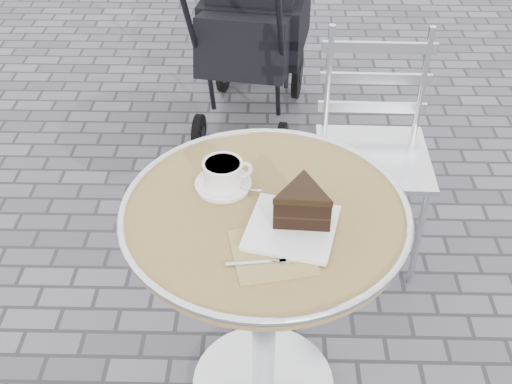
{
  "coord_description": "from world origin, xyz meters",
  "views": [
    {
      "loc": [
        0.01,
        -1.2,
        1.74
      ],
      "look_at": [
        -0.02,
        0.01,
        0.78
      ],
      "focal_mm": 45.0,
      "sensor_mm": 36.0,
      "label": 1
    }
  ],
  "objects_px": {
    "cafe_table": "(265,258)",
    "bistro_chair": "(374,123)",
    "baby_stroller": "(253,34)",
    "cappuccino_set": "(224,176)",
    "cake_plate_set": "(299,211)"
  },
  "relations": [
    {
      "from": "bistro_chair",
      "to": "baby_stroller",
      "type": "height_order",
      "value": "baby_stroller"
    },
    {
      "from": "cafe_table",
      "to": "bistro_chair",
      "type": "relative_size",
      "value": 0.86
    },
    {
      "from": "cake_plate_set",
      "to": "baby_stroller",
      "type": "xyz_separation_m",
      "value": [
        -0.16,
        1.69,
        -0.35
      ]
    },
    {
      "from": "cappuccino_set",
      "to": "cake_plate_set",
      "type": "xyz_separation_m",
      "value": [
        0.19,
        -0.15,
        0.02
      ]
    },
    {
      "from": "cafe_table",
      "to": "baby_stroller",
      "type": "xyz_separation_m",
      "value": [
        -0.07,
        1.63,
        -0.13
      ]
    },
    {
      "from": "cappuccino_set",
      "to": "cake_plate_set",
      "type": "relative_size",
      "value": 0.53
    },
    {
      "from": "cafe_table",
      "to": "bistro_chair",
      "type": "xyz_separation_m",
      "value": [
        0.37,
        0.72,
        -0.04
      ]
    },
    {
      "from": "cake_plate_set",
      "to": "baby_stroller",
      "type": "height_order",
      "value": "baby_stroller"
    },
    {
      "from": "cappuccino_set",
      "to": "baby_stroller",
      "type": "height_order",
      "value": "baby_stroller"
    },
    {
      "from": "bistro_chair",
      "to": "cake_plate_set",
      "type": "bearing_deg",
      "value": -109.62
    },
    {
      "from": "cafe_table",
      "to": "bistro_chair",
      "type": "distance_m",
      "value": 0.81
    },
    {
      "from": "cafe_table",
      "to": "baby_stroller",
      "type": "distance_m",
      "value": 1.64
    },
    {
      "from": "cafe_table",
      "to": "bistro_chair",
      "type": "bearing_deg",
      "value": 62.48
    },
    {
      "from": "cappuccino_set",
      "to": "bistro_chair",
      "type": "height_order",
      "value": "bistro_chair"
    },
    {
      "from": "cafe_table",
      "to": "bistro_chair",
      "type": "height_order",
      "value": "bistro_chair"
    }
  ]
}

